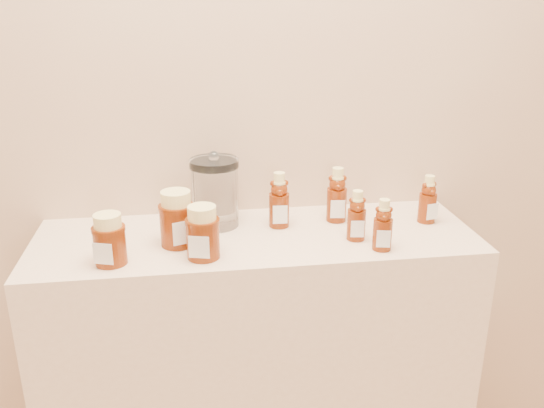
{
  "coord_description": "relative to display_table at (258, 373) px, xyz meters",
  "views": [
    {
      "loc": [
        -0.16,
        0.12,
        1.53
      ],
      "look_at": [
        0.04,
        1.52,
        1.0
      ],
      "focal_mm": 38.0,
      "sensor_mm": 36.0,
      "label": 1
    }
  ],
  "objects": [
    {
      "name": "wall_back",
      "position": [
        0.0,
        0.2,
        0.9
      ],
      "size": [
        3.5,
        0.02,
        2.7
      ],
      "primitive_type": "cube",
      "color": "tan",
      "rests_on": "ground"
    },
    {
      "name": "display_table",
      "position": [
        0.0,
        0.0,
        0.0
      ],
      "size": [
        1.2,
        0.4,
        0.9
      ],
      "primitive_type": "cube",
      "color": "beige",
      "rests_on": "ground"
    },
    {
      "name": "bear_bottle_back_left",
      "position": [
        0.07,
        0.06,
        0.54
      ],
      "size": [
        0.06,
        0.06,
        0.18
      ],
      "primitive_type": null,
      "rotation": [
        0.0,
        0.0,
        -0.06
      ],
      "color": "#5C1C07",
      "rests_on": "display_table"
    },
    {
      "name": "bear_bottle_back_mid",
      "position": [
        0.24,
        0.08,
        0.54
      ],
      "size": [
        0.07,
        0.07,
        0.18
      ],
      "primitive_type": null,
      "rotation": [
        0.0,
        0.0,
        -0.13
      ],
      "color": "#5C1C07",
      "rests_on": "display_table"
    },
    {
      "name": "bear_bottle_back_right",
      "position": [
        0.5,
        0.03,
        0.53
      ],
      "size": [
        0.06,
        0.06,
        0.16
      ],
      "primitive_type": null,
      "rotation": [
        0.0,
        0.0,
        0.23
      ],
      "color": "#5C1C07",
      "rests_on": "display_table"
    },
    {
      "name": "bear_bottle_front_left",
      "position": [
        0.26,
        -0.06,
        0.53
      ],
      "size": [
        0.06,
        0.06,
        0.15
      ],
      "primitive_type": null,
      "rotation": [
        0.0,
        0.0,
        -0.15
      ],
      "color": "#5C1C07",
      "rests_on": "display_table"
    },
    {
      "name": "bear_bottle_front_right",
      "position": [
        0.31,
        -0.13,
        0.53
      ],
      "size": [
        0.06,
        0.06,
        0.15
      ],
      "primitive_type": null,
      "rotation": [
        0.0,
        0.0,
        -0.21
      ],
      "color": "#5C1C07",
      "rests_on": "display_table"
    },
    {
      "name": "honey_jar_left",
      "position": [
        -0.37,
        -0.12,
        0.51
      ],
      "size": [
        0.1,
        0.1,
        0.13
      ],
      "primitive_type": null,
      "rotation": [
        0.0,
        0.0,
        -0.32
      ],
      "color": "#5C1C07",
      "rests_on": "display_table"
    },
    {
      "name": "honey_jar_back",
      "position": [
        -0.21,
        -0.03,
        0.52
      ],
      "size": [
        0.12,
        0.12,
        0.15
      ],
      "primitive_type": null,
      "rotation": [
        0.0,
        0.0,
        0.35
      ],
      "color": "#5C1C07",
      "rests_on": "display_table"
    },
    {
      "name": "honey_jar_front",
      "position": [
        -0.15,
        -0.12,
        0.52
      ],
      "size": [
        0.11,
        0.11,
        0.14
      ],
      "primitive_type": null,
      "rotation": [
        0.0,
        0.0,
        -0.27
      ],
      "color": "#5C1C07",
      "rests_on": "display_table"
    },
    {
      "name": "glass_canister",
      "position": [
        -0.1,
        0.09,
        0.56
      ],
      "size": [
        0.16,
        0.16,
        0.21
      ],
      "primitive_type": null,
      "rotation": [
        0.0,
        0.0,
        -0.14
      ],
      "color": "white",
      "rests_on": "display_table"
    }
  ]
}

